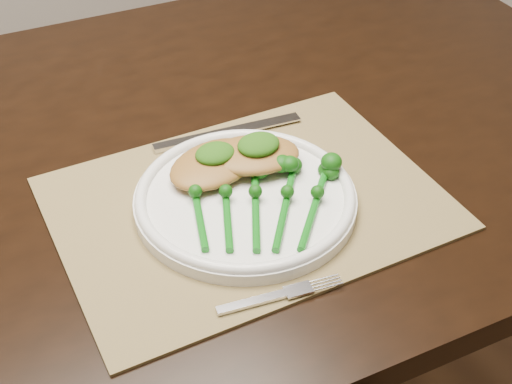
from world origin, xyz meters
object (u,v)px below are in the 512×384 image
dining_table (156,331)px  broccolini_bundle (256,209)px  dinner_plate (245,197)px  chicken_fillet_left (214,164)px  placemat (247,203)px

dining_table → broccolini_bundle: 0.46m
dinner_plate → dining_table: bearing=115.5°
chicken_fillet_left → placemat: bearing=-87.5°
chicken_fillet_left → broccolini_bundle: 0.10m
chicken_fillet_left → broccolini_bundle: size_ratio=0.53×
broccolini_bundle → dining_table: bearing=141.6°
chicken_fillet_left → broccolini_bundle: bearing=-100.2°
dining_table → dinner_plate: size_ratio=5.98×
placemat → broccolini_bundle: 0.05m
placemat → broccolini_bundle: size_ratio=1.98×
placemat → dinner_plate: bearing=-135.4°
dinner_plate → broccolini_bundle: (-0.01, -0.03, 0.01)m
dining_table → chicken_fillet_left: size_ratio=13.00×
placemat → dining_table: bearing=121.2°
dining_table → broccolini_bundle: bearing=-64.3°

